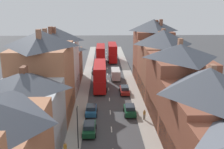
{
  "coord_description": "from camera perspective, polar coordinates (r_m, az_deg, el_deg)",
  "views": [
    {
      "loc": [
        -1.11,
        -15.9,
        17.42
      ],
      "look_at": [
        0.95,
        43.16,
        1.22
      ],
      "focal_mm": 42.0,
      "sensor_mm": 36.0,
      "label": 1
    }
  ],
  "objects": [
    {
      "name": "terrace_row_right",
      "position": [
        37.77,
        15.54,
        -3.08
      ],
      "size": [
        8.0,
        60.54,
        14.0
      ],
      "color": "brown",
      "rests_on": "ground"
    },
    {
      "name": "double_decker_bus_lead",
      "position": [
        54.77,
        -2.65,
        -0.15
      ],
      "size": [
        2.74,
        10.8,
        5.3
      ],
      "color": "red",
      "rests_on": "ground"
    },
    {
      "name": "car_parked_right_a",
      "position": [
        52.0,
        2.76,
        -3.33
      ],
      "size": [
        1.9,
        4.52,
        1.58
      ],
      "color": "maroon",
      "rests_on": "ground"
    },
    {
      "name": "car_parked_left_a",
      "position": [
        67.25,
        -3.63,
        1.01
      ],
      "size": [
        1.9,
        3.9,
        1.63
      ],
      "color": "#4C515B",
      "rests_on": "ground"
    },
    {
      "name": "double_decker_bus_far_approaching",
      "position": [
        80.87,
        0.09,
        4.93
      ],
      "size": [
        2.74,
        10.8,
        5.3
      ],
      "color": "#B70F0F",
      "rests_on": "ground"
    },
    {
      "name": "car_mid_white",
      "position": [
        42.5,
        3.89,
        -7.67
      ],
      "size": [
        1.9,
        3.94,
        1.67
      ],
      "color": "#144728",
      "rests_on": "ground"
    },
    {
      "name": "pedestrian_mid_left",
      "position": [
        32.26,
        -10.15,
        -15.46
      ],
      "size": [
        0.36,
        0.22,
        1.61
      ],
      "color": "brown",
      "rests_on": "pavement_left"
    },
    {
      "name": "delivery_van",
      "position": [
        61.38,
        0.79,
        0.14
      ],
      "size": [
        2.2,
        5.2,
        2.41
      ],
      "color": "silver",
      "rests_on": "ground"
    },
    {
      "name": "double_decker_bus_mid_street",
      "position": [
        77.51,
        -2.48,
        4.46
      ],
      "size": [
        2.74,
        10.8,
        5.3
      ],
      "color": "#B70F0F",
      "rests_on": "ground"
    },
    {
      "name": "street_lamp",
      "position": [
        32.36,
        -7.49,
        -10.79
      ],
      "size": [
        0.2,
        1.12,
        5.5
      ],
      "color": "black",
      "rests_on": "ground"
    },
    {
      "name": "car_near_blue",
      "position": [
        36.84,
        -4.97,
        -11.5
      ],
      "size": [
        1.9,
        4.31,
        1.63
      ],
      "color": "#144728",
      "rests_on": "ground"
    },
    {
      "name": "pavement_left",
      "position": [
        56.76,
        -5.93,
        -2.55
      ],
      "size": [
        2.2,
        104.0,
        0.14
      ],
      "primitive_type": "cube",
      "color": "#A8A399",
      "rests_on": "ground"
    },
    {
      "name": "car_parked_left_b",
      "position": [
        42.63,
        -4.55,
        -7.65
      ],
      "size": [
        1.9,
        3.89,
        1.61
      ],
      "color": "#236093",
      "rests_on": "ground"
    },
    {
      "name": "terrace_row_left",
      "position": [
        36.54,
        -16.3,
        -3.53
      ],
      "size": [
        8.0,
        58.76,
        13.93
      ],
      "color": "#B2704C",
      "rests_on": "ground"
    },
    {
      "name": "centre_line_dashes",
      "position": [
        54.75,
        -0.73,
        -3.22
      ],
      "size": [
        0.14,
        97.8,
        0.01
      ],
      "color": "silver",
      "rests_on": "ground"
    },
    {
      "name": "pedestrian_mid_right",
      "position": [
        40.68,
        7.05,
        -8.55
      ],
      "size": [
        0.36,
        0.22,
        1.61
      ],
      "color": "brown",
      "rests_on": "pavement_right"
    },
    {
      "name": "pavement_right",
      "position": [
        56.96,
        4.37,
        -2.45
      ],
      "size": [
        2.2,
        104.0,
        0.14
      ],
      "primitive_type": "cube",
      "color": "#A8A399",
      "rests_on": "ground"
    }
  ]
}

